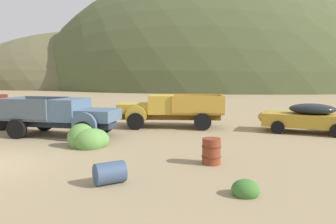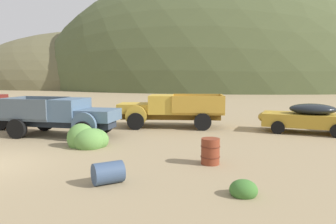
{
  "view_description": "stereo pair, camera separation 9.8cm",
  "coord_description": "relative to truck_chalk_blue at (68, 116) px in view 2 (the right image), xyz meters",
  "views": [
    {
      "loc": [
        7.34,
        -9.48,
        3.03
      ],
      "look_at": [
        5.69,
        7.41,
        1.05
      ],
      "focal_mm": 33.56,
      "sensor_mm": 36.0,
      "label": 1
    },
    {
      "loc": [
        7.44,
        -9.47,
        3.03
      ],
      "look_at": [
        5.69,
        7.41,
        1.05
      ],
      "focal_mm": 33.56,
      "sensor_mm": 36.0,
      "label": 2
    }
  ],
  "objects": [
    {
      "name": "truck_chalk_blue",
      "position": [
        0.0,
        0.0,
        0.0
      ],
      "size": [
        5.95,
        3.03,
        1.91
      ],
      "rotation": [
        0.0,
        0.0,
        -0.12
      ],
      "color": "#262D39",
      "rests_on": "ground"
    },
    {
      "name": "truck_faded_yellow",
      "position": [
        4.49,
        3.28,
        0.02
      ],
      "size": [
        6.19,
        2.61,
        1.91
      ],
      "rotation": [
        0.0,
        0.0,
        3.18
      ],
      "color": "brown",
      "rests_on": "ground"
    },
    {
      "name": "bush_front_left",
      "position": [
        -3.53,
        4.62,
        -0.81
      ],
      "size": [
        1.15,
        0.77,
        0.9
      ],
      "color": "#3D702D",
      "rests_on": "ground"
    },
    {
      "name": "hill_far_left",
      "position": [
        11.78,
        64.84,
        -1.01
      ],
      "size": [
        90.39,
        57.39,
        55.88
      ],
      "primitive_type": "ellipsoid",
      "color": "#4C5633",
      "rests_on": "ground"
    },
    {
      "name": "oil_drum_by_truck",
      "position": [
        4.02,
        -6.61,
        -0.71
      ],
      "size": [
        1.04,
        0.98,
        0.62
      ],
      "color": "#384C6B",
      "rests_on": "ground"
    },
    {
      "name": "bush_lone_scrub",
      "position": [
        7.72,
        -7.1,
        -0.88
      ],
      "size": [
        0.72,
        0.7,
        0.53
      ],
      "color": "#3D702D",
      "rests_on": "ground"
    },
    {
      "name": "oil_drum_spare",
      "position": [
        6.94,
        -4.34,
        -0.57
      ],
      "size": [
        0.68,
        0.68,
        0.89
      ],
      "color": "brown",
      "rests_on": "ground"
    },
    {
      "name": "bush_back_edge",
      "position": [
        11.92,
        4.55,
        -0.76
      ],
      "size": [
        1.27,
        1.38,
        0.96
      ],
      "color": "#5B8E42",
      "rests_on": "ground"
    },
    {
      "name": "car_mustard",
      "position": [
        12.07,
        2.21,
        -0.2
      ],
      "size": [
        4.97,
        2.99,
        1.57
      ],
      "rotation": [
        0.0,
        0.0,
        2.86
      ],
      "color": "#B28928",
      "rests_on": "ground"
    },
    {
      "name": "bush_between_trucks",
      "position": [
        1.81,
        -2.23,
        -0.71
      ],
      "size": [
        1.77,
        1.48,
        1.29
      ],
      "color": "#5B8E42",
      "rests_on": "ground"
    },
    {
      "name": "hill_center",
      "position": [
        -25.16,
        75.09,
        -1.01
      ],
      "size": [
        71.54,
        59.66,
        30.77
      ],
      "primitive_type": "ellipsoid",
      "color": "brown",
      "rests_on": "ground"
    }
  ]
}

